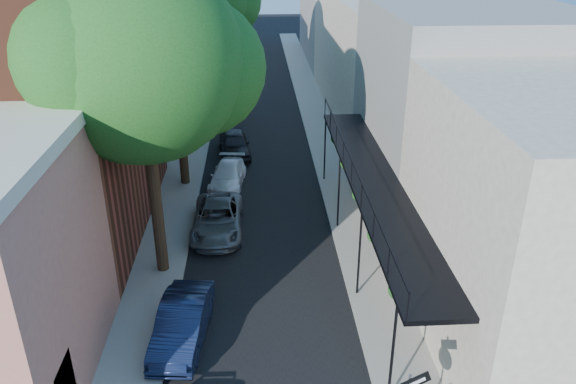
{
  "coord_description": "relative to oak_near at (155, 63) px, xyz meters",
  "views": [
    {
      "loc": [
        -0.13,
        -8.33,
        11.88
      ],
      "look_at": [
        1.01,
        10.86,
        2.8
      ],
      "focal_mm": 35.0,
      "sensor_mm": 36.0,
      "label": 1
    }
  ],
  "objects": [
    {
      "name": "sidewalk_right",
      "position": [
        7.37,
        19.74,
        -7.82
      ],
      "size": [
        2.0,
        64.0,
        0.12
      ],
      "primitive_type": "cube",
      "color": "gray",
      "rests_on": "ground"
    },
    {
      "name": "buildings_right",
      "position": [
        12.36,
        19.23,
        -3.45
      ],
      "size": [
        9.8,
        55.0,
        10.0
      ],
      "color": "beige",
      "rests_on": "ground"
    },
    {
      "name": "road_surface",
      "position": [
        3.37,
        19.74,
        -7.87
      ],
      "size": [
        6.0,
        64.0,
        0.01
      ],
      "primitive_type": "cube",
      "color": "black",
      "rests_on": "ground"
    },
    {
      "name": "parked_car_f",
      "position": [
        0.83,
        17.54,
        -7.31
      ],
      "size": [
        1.49,
        3.54,
        1.14
      ],
      "primitive_type": "imported",
      "rotation": [
        0.0,
        0.0,
        -0.08
      ],
      "color": "#6A6059",
      "rests_on": "ground"
    },
    {
      "name": "sidewalk_left",
      "position": [
        -0.63,
        19.74,
        -7.82
      ],
      "size": [
        2.0,
        64.0,
        0.12
      ],
      "primitive_type": "cube",
      "color": "gray",
      "rests_on": "ground"
    },
    {
      "name": "buildings_left",
      "position": [
        -5.93,
        18.5,
        -2.94
      ],
      "size": [
        10.1,
        59.1,
        12.0
      ],
      "color": "tan",
      "rests_on": "ground"
    },
    {
      "name": "oak_mid",
      "position": [
        -0.05,
        7.97,
        -0.82
      ],
      "size": [
        6.6,
        6.0,
        10.2
      ],
      "color": "black",
      "rests_on": "ground"
    },
    {
      "name": "parked_car_c",
      "position": [
        1.5,
        2.69,
        -7.25
      ],
      "size": [
        2.1,
        4.52,
        1.25
      ],
      "primitive_type": "imported",
      "rotation": [
        0.0,
        0.0,
        -0.01
      ],
      "color": "slate",
      "rests_on": "ground"
    },
    {
      "name": "oak_near",
      "position": [
        0.0,
        0.0,
        0.0
      ],
      "size": [
        7.48,
        6.8,
        11.42
      ],
      "color": "black",
      "rests_on": "ground"
    },
    {
      "name": "parked_car_d",
      "position": [
        1.74,
        7.41,
        -7.32
      ],
      "size": [
        1.99,
        4.03,
        1.13
      ],
      "primitive_type": "imported",
      "rotation": [
        0.0,
        0.0,
        -0.11
      ],
      "color": "white",
      "rests_on": "ground"
    },
    {
      "name": "parked_car_e",
      "position": [
        1.97,
        11.67,
        -7.19
      ],
      "size": [
        2.06,
        4.2,
        1.38
      ],
      "primitive_type": "imported",
      "rotation": [
        0.0,
        0.0,
        0.11
      ],
      "color": "black",
      "rests_on": "ground"
    },
    {
      "name": "parked_car_b",
      "position": [
        0.77,
        -4.27,
        -7.22
      ],
      "size": [
        1.8,
        4.13,
        1.32
      ],
      "primitive_type": "imported",
      "rotation": [
        0.0,
        0.0,
        -0.1
      ],
      "color": "#121B3A",
      "rests_on": "ground"
    }
  ]
}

